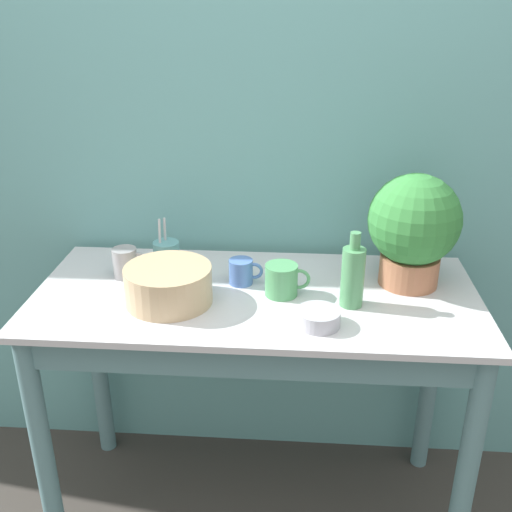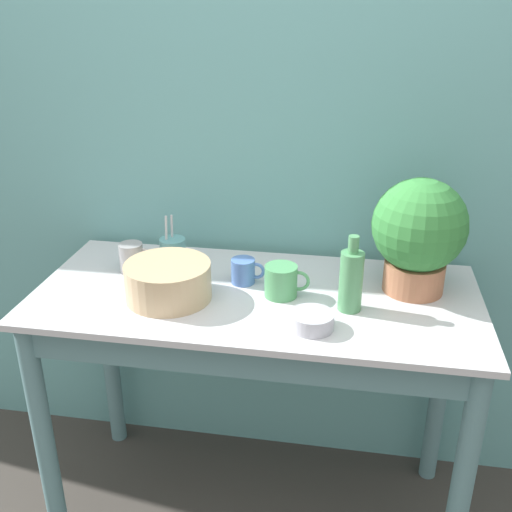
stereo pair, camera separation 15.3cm
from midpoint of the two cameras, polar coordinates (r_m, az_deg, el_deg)
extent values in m
cube|color=#609E9E|center=(2.00, -1.45, 10.26)|extent=(6.00, 0.05, 2.40)
cylinder|color=slate|center=(1.99, -21.78, -17.30)|extent=(0.06, 0.06, 0.83)
cylinder|color=slate|center=(1.87, 17.03, -19.66)|extent=(0.06, 0.06, 0.83)
cylinder|color=slate|center=(2.36, -16.67, -9.42)|extent=(0.06, 0.06, 0.83)
cylinder|color=slate|center=(2.26, 14.44, -10.79)|extent=(0.06, 0.06, 0.83)
cube|color=slate|center=(1.61, -3.44, -9.98)|extent=(1.23, 0.02, 0.10)
cube|color=silver|center=(1.79, -2.44, -3.85)|extent=(1.33, 0.61, 0.02)
cylinder|color=#A36647|center=(1.86, 12.09, -1.33)|extent=(0.18, 0.18, 0.09)
sphere|color=#337A38|center=(1.80, 12.53, 3.35)|extent=(0.27, 0.27, 0.27)
cylinder|color=tan|center=(1.74, -10.84, -2.77)|extent=(0.25, 0.25, 0.11)
cylinder|color=#4C8C59|center=(1.69, 6.65, -2.10)|extent=(0.07, 0.07, 0.17)
cylinder|color=#4C8C59|center=(1.65, 6.83, 1.39)|extent=(0.03, 0.03, 0.05)
cylinder|color=#4C70B7|center=(1.83, -3.84, -1.54)|extent=(0.07, 0.07, 0.08)
torus|color=#4C70B7|center=(1.82, -2.54, -1.48)|extent=(0.05, 0.01, 0.05)
cylinder|color=#4C935B|center=(1.75, -0.06, -2.35)|extent=(0.10, 0.10, 0.10)
torus|color=#4C935B|center=(1.75, 1.68, -2.27)|extent=(0.06, 0.01, 0.06)
cylinder|color=gray|center=(1.93, -14.60, -0.67)|extent=(0.08, 0.08, 0.09)
torus|color=gray|center=(1.91, -13.39, -0.58)|extent=(0.06, 0.01, 0.06)
cylinder|color=#A8A8B2|center=(1.61, 3.26, -5.96)|extent=(0.12, 0.12, 0.04)
cylinder|color=#569399|center=(1.94, -10.73, -0.05)|extent=(0.08, 0.08, 0.10)
cylinder|color=#B7B7BC|center=(1.93, -11.37, 0.93)|extent=(0.01, 0.03, 0.17)
cylinder|color=#B7B7BC|center=(1.95, -10.85, 1.15)|extent=(0.01, 0.02, 0.17)
camera|label=1|loc=(0.08, -92.52, -1.11)|focal=42.00mm
camera|label=2|loc=(0.08, 87.48, 1.11)|focal=42.00mm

